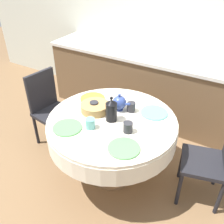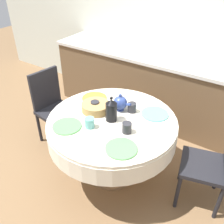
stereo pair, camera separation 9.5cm
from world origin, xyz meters
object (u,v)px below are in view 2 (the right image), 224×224
at_px(coffee_carafe, 111,110).
at_px(teapot, 120,103).
at_px(chair_right, 53,104).
at_px(chair_left, 215,162).

relative_size(coffee_carafe, teapot, 1.32).
height_order(chair_right, coffee_carafe, coffee_carafe).
relative_size(chair_left, coffee_carafe, 3.65).
distance_m(chair_left, chair_right, 1.87).
bearing_deg(chair_left, chair_right, 78.70).
xyz_separation_m(chair_left, chair_right, (-1.86, -0.10, 0.00)).
relative_size(chair_left, teapot, 4.81).
xyz_separation_m(chair_left, teapot, (-0.94, -0.06, 0.32)).
bearing_deg(teapot, chair_right, -177.47).
distance_m(coffee_carafe, teapot, 0.19).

